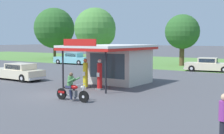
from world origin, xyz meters
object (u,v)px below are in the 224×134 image
parked_car_back_row_far_right (208,65)px  bystander_leaning_by_kiosk (224,119)px  parked_car_back_row_centre_right (72,59)px  motorcycle_with_rider (72,89)px  gas_pump_offside (100,76)px  gas_pump_nearside (85,75)px  parked_car_back_row_left (116,63)px  featured_classic_sedan (18,72)px  bystander_standing_back_lot (137,67)px

parked_car_back_row_far_right → bystander_leaning_by_kiosk: size_ratio=3.00×
parked_car_back_row_far_right → parked_car_back_row_centre_right: bearing=-177.8°
motorcycle_with_rider → gas_pump_offside: bearing=104.3°
gas_pump_nearside → motorcycle_with_rider: 4.54m
parked_car_back_row_centre_right → parked_car_back_row_left: bearing=-17.4°
gas_pump_offside → featured_classic_sedan: bearing=178.2°
parked_car_back_row_centre_right → bystander_leaning_by_kiosk: bystander_leaning_by_kiosk is taller
parked_car_back_row_left → bystander_standing_back_lot: 6.67m
bystander_leaning_by_kiosk → featured_classic_sedan: bearing=159.0°
featured_classic_sedan → bystander_leaning_by_kiosk: bearing=-21.0°
bystander_standing_back_lot → parked_car_back_row_left: bearing=139.8°
motorcycle_with_rider → featured_classic_sedan: 10.63m
gas_pump_nearside → bystander_standing_back_lot: bearing=94.1°
gas_pump_nearside → parked_car_back_row_left: (-5.69, 12.53, -0.24)m
parked_car_back_row_left → bystander_leaning_by_kiosk: size_ratio=2.91×
gas_pump_offside → parked_car_back_row_left: size_ratio=0.41×
motorcycle_with_rider → bystander_standing_back_lot: 12.49m
parked_car_back_row_left → featured_classic_sedan: bearing=-98.5°
gas_pump_offside → motorcycle_with_rider: (1.01, -3.94, -0.29)m
gas_pump_offside → parked_car_back_row_far_right: gas_pump_offside is taller
gas_pump_nearside → gas_pump_offside: gas_pump_offside is taller
bystander_standing_back_lot → bystander_leaning_by_kiosk: bearing=-52.2°
gas_pump_offside → featured_classic_sedan: 8.76m
featured_classic_sedan → bystander_standing_back_lot: bystander_standing_back_lot is taller
featured_classic_sedan → bystander_leaning_by_kiosk: size_ratio=3.08×
gas_pump_nearside → parked_car_back_row_far_right: size_ratio=0.40×
gas_pump_offside → motorcycle_with_rider: 4.08m
parked_car_back_row_far_right → gas_pump_nearside: bearing=-102.8°
gas_pump_nearside → gas_pump_offside: (1.23, 0.00, 0.01)m
parked_car_back_row_left → bystander_leaning_by_kiosk: (16.82, -19.44, 0.21)m
featured_classic_sedan → parked_car_back_row_far_right: size_ratio=1.03×
parked_car_back_row_far_right → bystander_leaning_by_kiosk: 24.21m
gas_pump_offside → bystander_leaning_by_kiosk: size_ratio=1.20×
gas_pump_offside → parked_car_back_row_left: bearing=118.9°
gas_pump_offside → parked_car_back_row_centre_right: size_ratio=0.38×
bystander_leaning_by_kiosk → bystander_standing_back_lot: bystander_leaning_by_kiosk is taller
motorcycle_with_rider → parked_car_back_row_left: (-7.92, 16.47, 0.05)m
parked_car_back_row_centre_right → featured_classic_sedan: bearing=-64.3°
parked_car_back_row_far_right → bystander_standing_back_lot: (-4.26, -7.90, 0.16)m
bystander_standing_back_lot → gas_pump_offside: bearing=-77.5°
parked_car_back_row_centre_right → parked_car_back_row_left: (9.13, -2.87, -0.01)m
featured_classic_sedan → motorcycle_with_rider: bearing=-23.4°
bystander_leaning_by_kiosk → gas_pump_nearside: bearing=148.2°
bystander_leaning_by_kiosk → bystander_standing_back_lot: bearing=127.8°
featured_classic_sedan → parked_car_back_row_centre_right: bearing=115.7°
featured_classic_sedan → bystander_leaning_by_kiosk: bystander_leaning_by_kiosk is taller
gas_pump_offside → featured_classic_sedan: gas_pump_offside is taller
motorcycle_with_rider → parked_car_back_row_far_right: size_ratio=0.43×
gas_pump_offside → bystander_leaning_by_kiosk: bearing=-34.9°
parked_car_back_row_left → bystander_leaning_by_kiosk: bearing=-49.1°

